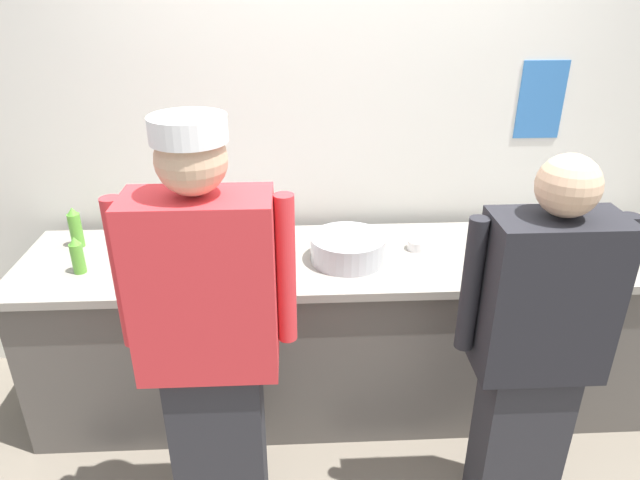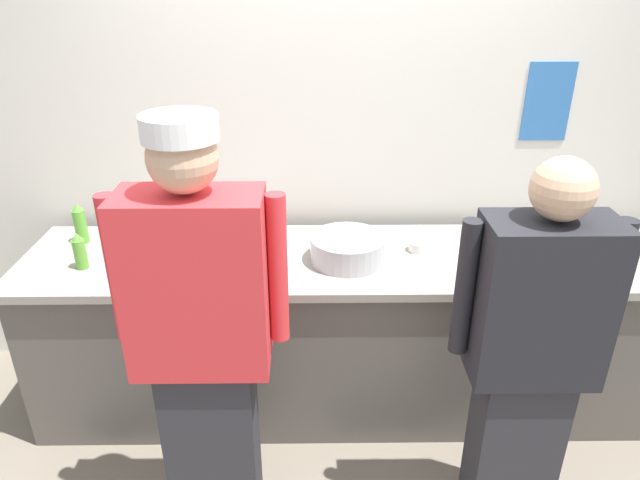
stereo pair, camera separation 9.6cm
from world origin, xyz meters
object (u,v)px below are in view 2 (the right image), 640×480
at_px(plate_stack_rear, 501,246).
at_px(chef_near_left, 202,339).
at_px(chefs_knife, 599,268).
at_px(squeeze_bottle_secondary, 80,251).
at_px(sheet_tray, 247,253).
at_px(ramekin_green_sauce, 614,243).
at_px(squeeze_bottle_primary, 80,224).
at_px(mixing_bowl_steel, 348,249).
at_px(ramekin_red_sauce, 359,234).
at_px(ramekin_orange_sauce, 418,246).
at_px(chef_center, 530,356).
at_px(deli_cup, 513,231).
at_px(plate_stack_front, 546,259).
at_px(ramekin_yellow_sauce, 193,239).

bearing_deg(plate_stack_rear, chef_near_left, -149.89).
bearing_deg(chef_near_left, chefs_knife, 19.47).
bearing_deg(squeeze_bottle_secondary, chefs_knife, -0.99).
bearing_deg(squeeze_bottle_secondary, chef_near_left, -43.97).
relative_size(sheet_tray, ramekin_green_sauce, 4.29).
xyz_separation_m(squeeze_bottle_primary, squeeze_bottle_secondary, (0.10, -0.28, -0.02)).
xyz_separation_m(chef_near_left, mixing_bowl_steel, (0.57, 0.72, 0.00)).
bearing_deg(chefs_knife, ramekin_green_sauce, 51.53).
bearing_deg(ramekin_red_sauce, chef_near_left, -123.66).
bearing_deg(mixing_bowl_steel, squeeze_bottle_primary, 170.81).
bearing_deg(ramekin_orange_sauce, mixing_bowl_steel, -164.71).
bearing_deg(chef_center, ramekin_orange_sauce, 109.18).
xyz_separation_m(plate_stack_rear, deli_cup, (0.12, 0.18, -0.00)).
height_order(ramekin_red_sauce, chefs_knife, ramekin_red_sauce).
distance_m(plate_stack_rear, deli_cup, 0.21).
bearing_deg(ramekin_red_sauce, chefs_knife, -17.59).
distance_m(plate_stack_front, plate_stack_rear, 0.21).
bearing_deg(chef_near_left, deli_cup, 33.24).
bearing_deg(deli_cup, sheet_tray, -173.11).
bearing_deg(squeeze_bottle_secondary, sheet_tray, 9.02).
relative_size(squeeze_bottle_secondary, chefs_knife, 0.65).
relative_size(plate_stack_rear, ramekin_yellow_sauce, 2.02).
height_order(plate_stack_front, ramekin_orange_sauce, ramekin_orange_sauce).
bearing_deg(mixing_bowl_steel, chef_center, -48.24).
relative_size(ramekin_orange_sauce, deli_cup, 1.04).
bearing_deg(squeeze_bottle_primary, ramekin_red_sauce, 1.18).
height_order(chef_center, ramekin_red_sauce, chef_center).
bearing_deg(ramekin_green_sauce, plate_stack_rear, -173.44).
relative_size(chef_near_left, deli_cup, 19.11).
bearing_deg(sheet_tray, chefs_knife, -5.58).
relative_size(plate_stack_front, sheet_tray, 0.49).
bearing_deg(ramekin_green_sauce, deli_cup, 167.12).
relative_size(squeeze_bottle_secondary, ramekin_orange_sauce, 1.87).
relative_size(plate_stack_front, squeeze_bottle_secondary, 1.12).
bearing_deg(ramekin_orange_sauce, deli_cup, 13.98).
bearing_deg(chef_center, plate_stack_rear, 81.79).
bearing_deg(ramekin_green_sauce, chefs_knife, -128.47).
xyz_separation_m(plate_stack_front, squeeze_bottle_secondary, (-2.19, -0.02, 0.06)).
distance_m(plate_stack_rear, ramekin_red_sauce, 0.70).
bearing_deg(ramekin_green_sauce, plate_stack_front, -158.61).
bearing_deg(ramekin_yellow_sauce, squeeze_bottle_primary, 178.06).
xyz_separation_m(squeeze_bottle_secondary, ramekin_red_sauce, (1.32, 0.31, -0.06)).
bearing_deg(deli_cup, squeeze_bottle_secondary, -172.34).
height_order(chef_near_left, plate_stack_rear, chef_near_left).
relative_size(chef_center, ramekin_yellow_sauce, 16.97).
bearing_deg(plate_stack_rear, sheet_tray, 179.42).
height_order(sheet_tray, deli_cup, deli_cup).
bearing_deg(squeeze_bottle_primary, ramekin_green_sauce, -2.15).
relative_size(mixing_bowl_steel, deli_cup, 3.88).
xyz_separation_m(chef_center, plate_stack_front, (0.30, 0.68, 0.05)).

